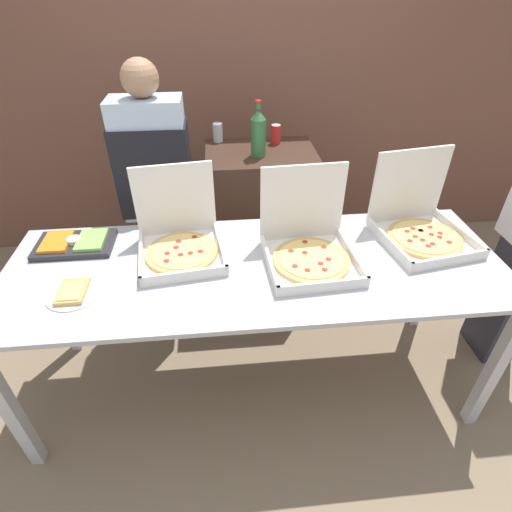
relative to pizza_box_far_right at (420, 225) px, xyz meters
name	(u,v)px	position (x,y,z in m)	size (l,w,h in m)	color
ground_plane	(256,379)	(-0.89, -0.16, -0.98)	(16.00, 16.00, 0.00)	#847056
brick_wall_behind	(234,78)	(-0.89, 1.54, 0.42)	(10.00, 0.06, 2.80)	brown
buffet_table	(256,280)	(-0.89, -0.16, -0.18)	(2.44, 0.86, 0.90)	#B7BABF
pizza_box_far_right	(420,225)	(0.00, 0.00, 0.00)	(0.50, 0.52, 0.43)	silver
pizza_box_near_left	(180,239)	(-1.26, -0.01, 0.00)	(0.46, 0.47, 0.41)	silver
pizza_box_far_left	(309,246)	(-0.63, -0.13, 0.00)	(0.45, 0.47, 0.43)	silver
paper_plate_front_right	(73,292)	(-1.72, -0.30, -0.07)	(0.23, 0.23, 0.03)	white
veggie_tray	(75,243)	(-1.81, 0.08, -0.06)	(0.39, 0.24, 0.05)	#28282D
sideboard_podium	(260,225)	(-0.77, 0.76, -0.42)	(0.72, 0.54, 1.12)	#382319
soda_bottle	(258,133)	(-0.79, 0.69, 0.28)	(0.09, 0.09, 0.34)	#2D6638
soda_can_silver	(218,132)	(-1.04, 0.98, 0.20)	(0.07, 0.07, 0.12)	silver
soda_can_colored	(276,134)	(-0.65, 0.90, 0.20)	(0.07, 0.07, 0.12)	red
person_server_vest	(158,192)	(-1.42, 0.55, -0.01)	(0.42, 0.24, 1.72)	black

